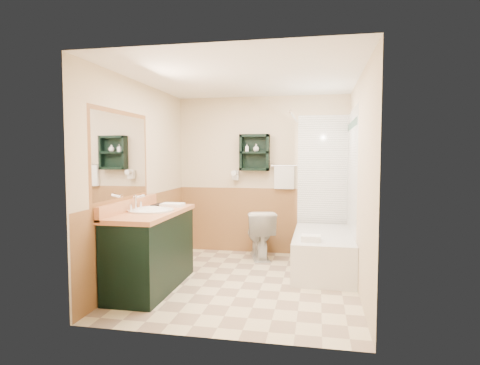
# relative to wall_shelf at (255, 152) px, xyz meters

# --- Properties ---
(floor) EXTENTS (3.00, 3.00, 0.00)m
(floor) POSITION_rel_wall_shelf_xyz_m (0.10, -1.41, -1.55)
(floor) COLOR beige
(floor) RESTS_ON ground
(back_wall) EXTENTS (2.60, 0.04, 2.40)m
(back_wall) POSITION_rel_wall_shelf_xyz_m (0.10, 0.11, -0.35)
(back_wall) COLOR #FFF3C7
(back_wall) RESTS_ON ground
(left_wall) EXTENTS (0.04, 3.00, 2.40)m
(left_wall) POSITION_rel_wall_shelf_xyz_m (-1.22, -1.41, -0.35)
(left_wall) COLOR #FFF3C7
(left_wall) RESTS_ON ground
(right_wall) EXTENTS (0.04, 3.00, 2.40)m
(right_wall) POSITION_rel_wall_shelf_xyz_m (1.42, -1.41, -0.35)
(right_wall) COLOR #FFF3C7
(right_wall) RESTS_ON ground
(ceiling) EXTENTS (2.60, 3.00, 0.04)m
(ceiling) POSITION_rel_wall_shelf_xyz_m (0.10, -1.41, 0.87)
(ceiling) COLOR white
(ceiling) RESTS_ON back_wall
(wainscot_left) EXTENTS (2.98, 2.98, 1.00)m
(wainscot_left) POSITION_rel_wall_shelf_xyz_m (-1.19, -1.41, -1.05)
(wainscot_left) COLOR #AC7D45
(wainscot_left) RESTS_ON left_wall
(wainscot_back) EXTENTS (2.58, 2.58, 1.00)m
(wainscot_back) POSITION_rel_wall_shelf_xyz_m (0.10, 0.08, -1.05)
(wainscot_back) COLOR #AC7D45
(wainscot_back) RESTS_ON back_wall
(mirror_frame) EXTENTS (1.30, 1.30, 1.00)m
(mirror_frame) POSITION_rel_wall_shelf_xyz_m (-1.17, -1.96, -0.05)
(mirror_frame) COLOR brown
(mirror_frame) RESTS_ON left_wall
(mirror_glass) EXTENTS (1.20, 1.20, 0.90)m
(mirror_glass) POSITION_rel_wall_shelf_xyz_m (-1.17, -1.96, -0.05)
(mirror_glass) COLOR white
(mirror_glass) RESTS_ON left_wall
(tile_right) EXTENTS (1.50, 1.50, 2.10)m
(tile_right) POSITION_rel_wall_shelf_xyz_m (1.38, -0.66, -0.50)
(tile_right) COLOR white
(tile_right) RESTS_ON right_wall
(tile_back) EXTENTS (0.95, 0.95, 2.10)m
(tile_back) POSITION_rel_wall_shelf_xyz_m (1.13, 0.07, -0.50)
(tile_back) COLOR white
(tile_back) RESTS_ON back_wall
(tile_accent) EXTENTS (1.50, 1.50, 0.10)m
(tile_accent) POSITION_rel_wall_shelf_xyz_m (1.37, -0.66, 0.35)
(tile_accent) COLOR #144634
(tile_accent) RESTS_ON right_wall
(wall_shelf) EXTENTS (0.45, 0.15, 0.55)m
(wall_shelf) POSITION_rel_wall_shelf_xyz_m (0.00, 0.00, 0.00)
(wall_shelf) COLOR black
(wall_shelf) RESTS_ON back_wall
(hair_dryer) EXTENTS (0.10, 0.24, 0.18)m
(hair_dryer) POSITION_rel_wall_shelf_xyz_m (-0.30, 0.02, -0.35)
(hair_dryer) COLOR white
(hair_dryer) RESTS_ON back_wall
(towel_bar) EXTENTS (0.40, 0.06, 0.40)m
(towel_bar) POSITION_rel_wall_shelf_xyz_m (0.45, 0.04, -0.20)
(towel_bar) COLOR white
(towel_bar) RESTS_ON back_wall
(curtain_rod) EXTENTS (0.03, 1.60, 0.03)m
(curtain_rod) POSITION_rel_wall_shelf_xyz_m (0.63, -0.66, 0.45)
(curtain_rod) COLOR silver
(curtain_rod) RESTS_ON back_wall
(shower_curtain) EXTENTS (1.05, 1.05, 1.70)m
(shower_curtain) POSITION_rel_wall_shelf_xyz_m (0.63, -0.48, -0.40)
(shower_curtain) COLOR #BAAC8D
(shower_curtain) RESTS_ON curtain_rod
(vanity) EXTENTS (0.59, 1.39, 0.88)m
(vanity) POSITION_rel_wall_shelf_xyz_m (-0.89, -1.82, -1.11)
(vanity) COLOR black
(vanity) RESTS_ON ground
(bathtub) EXTENTS (0.74, 1.50, 0.50)m
(bathtub) POSITION_rel_wall_shelf_xyz_m (1.03, -0.77, -1.30)
(bathtub) COLOR white
(bathtub) RESTS_ON ground
(toilet) EXTENTS (0.58, 0.80, 0.70)m
(toilet) POSITION_rel_wall_shelf_xyz_m (0.12, -0.26, -1.20)
(toilet) COLOR white
(toilet) RESTS_ON ground
(counter_towel) EXTENTS (0.26, 0.20, 0.04)m
(counter_towel) POSITION_rel_wall_shelf_xyz_m (-0.79, -1.40, -0.65)
(counter_towel) COLOR white
(counter_towel) RESTS_ON vanity
(vanity_book) EXTENTS (0.16, 0.03, 0.21)m
(vanity_book) POSITION_rel_wall_shelf_xyz_m (-1.06, -1.33, -0.56)
(vanity_book) COLOR black
(vanity_book) RESTS_ON vanity
(tub_towel) EXTENTS (0.23, 0.19, 0.07)m
(tub_towel) POSITION_rel_wall_shelf_xyz_m (0.88, -1.26, -1.02)
(tub_towel) COLOR white
(tub_towel) RESTS_ON bathtub
(soap_bottle_a) EXTENTS (0.07, 0.12, 0.05)m
(soap_bottle_a) POSITION_rel_wall_shelf_xyz_m (-0.12, -0.01, 0.04)
(soap_bottle_a) COLOR white
(soap_bottle_a) RESTS_ON wall_shelf
(soap_bottle_b) EXTENTS (0.12, 0.14, 0.09)m
(soap_bottle_b) POSITION_rel_wall_shelf_xyz_m (0.02, -0.01, 0.06)
(soap_bottle_b) COLOR white
(soap_bottle_b) RESTS_ON wall_shelf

